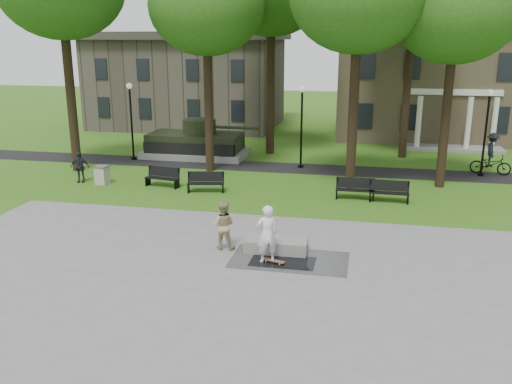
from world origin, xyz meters
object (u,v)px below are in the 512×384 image
(concrete_block, at_px, (276,245))
(cyclist, at_px, (491,158))
(park_bench_0, at_px, (163,176))
(skateboarder, at_px, (267,234))
(friend_watching, at_px, (223,225))
(trash_bin, at_px, (102,175))

(concrete_block, distance_m, cyclist, 16.80)
(cyclist, xyz_separation_m, park_bench_0, (-16.95, -6.15, -0.43))
(skateboarder, xyz_separation_m, friend_watching, (-1.75, 0.89, -0.12))
(concrete_block, relative_size, skateboarder, 1.10)
(friend_watching, distance_m, cyclist, 18.08)
(skateboarder, xyz_separation_m, cyclist, (9.94, 14.68, -0.07))
(cyclist, bearing_deg, friend_watching, 151.26)
(cyclist, height_order, trash_bin, cyclist)
(concrete_block, bearing_deg, trash_bin, 144.85)
(skateboarder, bearing_deg, park_bench_0, -76.46)
(skateboarder, relative_size, trash_bin, 2.09)
(friend_watching, bearing_deg, cyclist, -132.42)
(skateboarder, distance_m, friend_watching, 1.97)
(skateboarder, bearing_deg, trash_bin, -65.07)
(cyclist, distance_m, trash_bin, 21.19)
(park_bench_0, bearing_deg, trash_bin, -167.97)
(skateboarder, distance_m, trash_bin, 13.29)
(friend_watching, relative_size, cyclist, 0.76)
(skateboarder, bearing_deg, friend_watching, -52.79)
(friend_watching, xyz_separation_m, park_bench_0, (-5.26, 7.64, -0.38))
(cyclist, bearing_deg, concrete_block, 155.87)
(park_bench_0, bearing_deg, skateboarder, -41.02)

